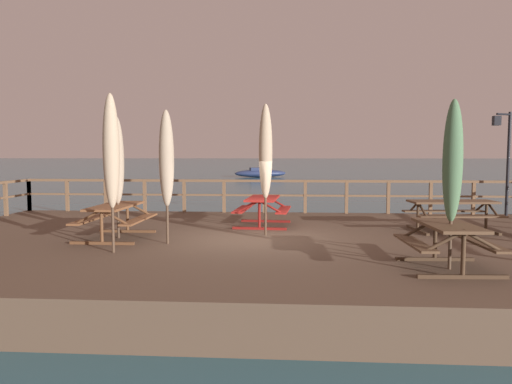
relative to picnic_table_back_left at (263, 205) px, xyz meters
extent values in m
plane|color=#2D5B6B|center=(-0.10, -1.87, -1.29)|extent=(600.00, 600.00, 0.00)
cube|color=brown|center=(-0.10, -1.87, -0.92)|extent=(16.33, 9.79, 0.74)
cube|color=brown|center=(-0.10, 2.87, 0.50)|extent=(16.03, 0.09, 0.08)
cube|color=brown|center=(-0.10, 2.87, 0.03)|extent=(16.03, 0.07, 0.06)
cube|color=brown|center=(-8.12, 2.87, -0.03)|extent=(0.10, 0.10, 1.05)
cube|color=brown|center=(-6.78, 2.87, -0.03)|extent=(0.10, 0.10, 1.05)
cube|color=brown|center=(-5.44, 2.87, -0.03)|extent=(0.10, 0.10, 1.05)
cube|color=brown|center=(-4.11, 2.87, -0.03)|extent=(0.10, 0.10, 1.05)
cube|color=brown|center=(-2.77, 2.87, -0.03)|extent=(0.10, 0.10, 1.05)
cube|color=brown|center=(-1.44, 2.87, -0.03)|extent=(0.10, 0.10, 1.05)
cube|color=brown|center=(-0.10, 2.87, -0.03)|extent=(0.10, 0.10, 1.05)
cube|color=brown|center=(1.23, 2.87, -0.03)|extent=(0.10, 0.10, 1.05)
cube|color=brown|center=(2.57, 2.87, -0.03)|extent=(0.10, 0.10, 1.05)
cube|color=brown|center=(3.90, 2.87, -0.03)|extent=(0.10, 0.10, 1.05)
cube|color=brown|center=(5.24, 2.87, -0.03)|extent=(0.10, 0.10, 1.05)
cube|color=brown|center=(6.58, 2.87, -0.03)|extent=(0.10, 0.10, 1.05)
cube|color=brown|center=(-8.12, 1.52, -0.03)|extent=(0.10, 0.10, 1.05)
cube|color=brown|center=(-8.12, 2.87, -0.03)|extent=(0.10, 0.10, 1.05)
cube|color=maroon|center=(0.00, 0.00, 0.19)|extent=(0.88, 1.78, 0.05)
cube|color=maroon|center=(0.56, -0.04, -0.11)|extent=(0.40, 1.75, 0.04)
cube|color=maroon|center=(-0.56, 0.04, -0.11)|extent=(0.40, 1.75, 0.04)
cube|color=maroon|center=(-0.05, -0.68, -0.52)|extent=(1.40, 0.18, 0.06)
cylinder|color=maroon|center=(-0.05, -0.68, -0.18)|extent=(0.07, 0.07, 0.74)
cylinder|color=maroon|center=(0.23, -0.70, 0.04)|extent=(0.63, 0.10, 0.37)
cylinder|color=maroon|center=(-0.33, -0.66, 0.04)|extent=(0.63, 0.10, 0.37)
cube|color=maroon|center=(0.05, 0.68, -0.52)|extent=(1.40, 0.18, 0.06)
cylinder|color=maroon|center=(0.05, 0.68, -0.18)|extent=(0.07, 0.07, 0.74)
cylinder|color=maroon|center=(0.33, 0.66, 0.04)|extent=(0.63, 0.10, 0.37)
cylinder|color=maroon|center=(-0.23, 0.70, 0.04)|extent=(0.63, 0.10, 0.37)
cube|color=brown|center=(-3.27, -2.14, 0.19)|extent=(0.78, 1.97, 0.05)
cube|color=brown|center=(-2.71, -2.14, -0.11)|extent=(0.30, 1.96, 0.04)
cube|color=brown|center=(-3.83, -2.13, -0.11)|extent=(0.30, 1.96, 0.04)
cube|color=brown|center=(-3.27, -2.94, -0.52)|extent=(1.40, 0.09, 0.06)
cylinder|color=brown|center=(-3.27, -2.94, -0.18)|extent=(0.07, 0.07, 0.74)
cylinder|color=brown|center=(-2.99, -2.94, 0.04)|extent=(0.63, 0.06, 0.37)
cylinder|color=brown|center=(-3.55, -2.93, 0.04)|extent=(0.63, 0.06, 0.37)
cube|color=brown|center=(-3.26, -1.34, -0.52)|extent=(1.40, 0.09, 0.06)
cylinder|color=brown|center=(-3.26, -1.34, -0.18)|extent=(0.07, 0.07, 0.74)
cylinder|color=brown|center=(-2.98, -1.34, 0.04)|extent=(0.63, 0.06, 0.37)
cylinder|color=brown|center=(-3.54, -1.33, 0.04)|extent=(0.63, 0.06, 0.37)
cube|color=brown|center=(4.78, -0.59, 0.19)|extent=(2.15, 0.95, 0.05)
cube|color=brown|center=(4.83, -1.15, -0.11)|extent=(2.11, 0.47, 0.04)
cube|color=brown|center=(4.72, -0.03, -0.11)|extent=(2.11, 0.47, 0.04)
cube|color=#432F1F|center=(3.92, -0.67, -0.52)|extent=(0.21, 1.40, 0.06)
cylinder|color=#432F1F|center=(3.92, -0.67, -0.18)|extent=(0.07, 0.07, 0.74)
cylinder|color=#432F1F|center=(3.94, -0.95, 0.04)|extent=(0.11, 0.63, 0.37)
cylinder|color=#432F1F|center=(3.89, -0.39, 0.04)|extent=(0.11, 0.63, 0.37)
cube|color=#432F1F|center=(5.64, -0.51, -0.52)|extent=(0.21, 1.40, 0.06)
cylinder|color=#432F1F|center=(5.64, -0.51, -0.18)|extent=(0.07, 0.07, 0.74)
cylinder|color=#432F1F|center=(5.66, -0.79, 0.04)|extent=(0.11, 0.63, 0.37)
cylinder|color=#432F1F|center=(5.61, -0.23, 0.04)|extent=(0.11, 0.63, 0.37)
cube|color=brown|center=(3.37, -4.67, 0.19)|extent=(0.83, 1.64, 0.05)
cube|color=brown|center=(3.93, -4.65, -0.11)|extent=(0.35, 1.62, 0.04)
cube|color=brown|center=(2.81, -4.70, -0.11)|extent=(0.35, 1.62, 0.04)
cube|color=#432F1F|center=(3.39, -5.30, -0.52)|extent=(1.40, 0.14, 0.06)
cylinder|color=#432F1F|center=(3.39, -5.30, -0.18)|extent=(0.07, 0.07, 0.74)
cylinder|color=#432F1F|center=(3.67, -5.28, 0.04)|extent=(0.63, 0.09, 0.37)
cylinder|color=#432F1F|center=(3.11, -5.31, 0.04)|extent=(0.63, 0.09, 0.37)
cube|color=#432F1F|center=(3.34, -4.05, -0.52)|extent=(1.40, 0.14, 0.06)
cylinder|color=#432F1F|center=(3.34, -4.05, -0.18)|extent=(0.07, 0.07, 0.74)
cylinder|color=#432F1F|center=(3.62, -4.04, 0.04)|extent=(0.63, 0.09, 0.37)
cylinder|color=#432F1F|center=(3.06, -4.06, 0.04)|extent=(0.63, 0.09, 0.37)
cylinder|color=#4C3828|center=(0.08, -0.04, 0.90)|extent=(0.06, 0.06, 2.91)
ellipsoid|color=tan|center=(0.08, -0.04, 1.42)|extent=(0.32, 0.32, 2.21)
cylinder|color=#685B4C|center=(0.08, -0.04, 1.25)|extent=(0.21, 0.21, 0.05)
cone|color=#4C3828|center=(0.08, -0.04, 2.42)|extent=(0.10, 0.10, 0.14)
cylinder|color=#4C3828|center=(-3.21, -2.12, 0.77)|extent=(0.06, 0.06, 2.63)
ellipsoid|color=tan|center=(-3.21, -2.12, 1.23)|extent=(0.32, 0.32, 2.00)
cylinder|color=#685B4C|center=(-3.21, -2.12, 1.08)|extent=(0.21, 0.21, 0.05)
cone|color=#4C3828|center=(-3.21, -2.12, 2.15)|extent=(0.10, 0.10, 0.14)
cylinder|color=#4C3828|center=(-2.73, -3.73, 0.91)|extent=(0.06, 0.06, 2.92)
ellipsoid|color=tan|center=(-2.73, -3.73, 1.43)|extent=(0.32, 0.32, 2.22)
cylinder|color=#71614F|center=(-2.73, -3.73, 1.26)|extent=(0.21, 0.21, 0.05)
cone|color=#4C3828|center=(-2.73, -3.73, 2.44)|extent=(0.10, 0.10, 0.14)
cylinder|color=#4C3828|center=(3.39, -4.68, 0.78)|extent=(0.06, 0.06, 2.67)
ellipsoid|color=#4C704C|center=(3.39, -4.68, 1.26)|extent=(0.32, 0.32, 2.03)
cylinder|color=#2D432D|center=(3.39, -4.68, 1.11)|extent=(0.21, 0.21, 0.05)
cone|color=#4C3828|center=(3.39, -4.68, 2.19)|extent=(0.10, 0.10, 0.14)
cylinder|color=#4C3828|center=(-1.90, -2.74, 0.80)|extent=(0.06, 0.06, 2.71)
ellipsoid|color=tan|center=(-1.90, -2.74, 1.28)|extent=(0.32, 0.32, 2.06)
cylinder|color=#685B4C|center=(-1.90, -2.74, 1.13)|extent=(0.21, 0.21, 0.05)
cone|color=#4C3828|center=(-1.90, -2.74, 2.23)|extent=(0.10, 0.10, 0.14)
cylinder|color=#4C3828|center=(0.15, -1.50, 0.91)|extent=(0.06, 0.06, 2.93)
ellipsoid|color=tan|center=(0.15, -1.50, 1.43)|extent=(0.32, 0.32, 2.23)
cylinder|color=#71614F|center=(0.15, -1.50, 1.27)|extent=(0.21, 0.21, 0.05)
cone|color=#4C3828|center=(0.15, -1.50, 2.45)|extent=(0.10, 0.10, 0.14)
cylinder|color=black|center=(7.36, 2.32, 1.05)|extent=(0.09, 0.09, 3.20)
cylinder|color=black|center=(7.12, 2.20, 2.57)|extent=(0.52, 0.30, 0.06)
cube|color=black|center=(6.87, 2.08, 2.37)|extent=(0.20, 0.20, 0.28)
sphere|color=#F4E08C|center=(6.87, 2.08, 2.37)|extent=(0.14, 0.14, 0.14)
ellipsoid|color=navy|center=(-2.62, 42.67, -0.84)|extent=(6.23, 3.12, 0.90)
cube|color=#202949|center=(-2.91, 42.59, -0.35)|extent=(2.01, 1.50, 0.36)
cylinder|color=silver|center=(-2.33, 42.74, 2.93)|extent=(0.10, 0.10, 7.00)
camera|label=1|loc=(0.70, -12.81, 1.37)|focal=33.72mm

